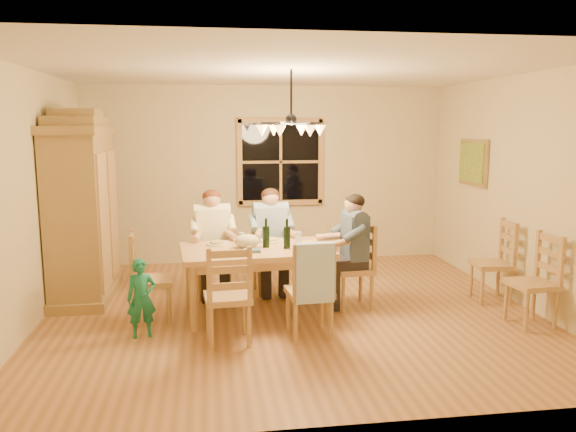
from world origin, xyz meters
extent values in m
plane|color=#996637|center=(0.00, 0.00, 0.00)|extent=(5.50, 5.50, 0.00)
cube|color=white|center=(0.00, 0.00, 2.70)|extent=(5.50, 5.00, 0.02)
cube|color=beige|center=(0.00, 2.50, 1.35)|extent=(5.50, 0.02, 2.70)
cube|color=beige|center=(-2.75, 0.00, 1.35)|extent=(0.02, 5.00, 2.70)
cube|color=beige|center=(2.75, 0.00, 1.35)|extent=(0.02, 5.00, 2.70)
cube|color=black|center=(0.20, 2.48, 1.55)|extent=(1.20, 0.03, 1.20)
cube|color=tan|center=(0.20, 2.46, 1.55)|extent=(1.30, 0.06, 1.30)
cube|color=olive|center=(2.72, 1.20, 1.60)|extent=(0.04, 0.78, 0.64)
cube|color=#1E6B2D|center=(2.69, 1.20, 1.60)|extent=(0.02, 0.68, 0.54)
cylinder|color=black|center=(0.00, 0.00, 2.44)|extent=(0.02, 0.02, 0.53)
sphere|color=black|center=(0.00, 0.00, 2.17)|extent=(0.12, 0.12, 0.12)
cylinder|color=black|center=(0.16, 0.00, 2.13)|extent=(0.34, 0.02, 0.02)
cone|color=#FFB259|center=(0.32, 0.00, 2.05)|extent=(0.13, 0.13, 0.12)
cylinder|color=black|center=(0.08, 0.14, 2.13)|extent=(0.19, 0.31, 0.02)
cone|color=#FFB259|center=(0.16, 0.28, 2.05)|extent=(0.13, 0.13, 0.12)
cylinder|color=black|center=(-0.08, 0.14, 2.13)|extent=(0.19, 0.31, 0.02)
cone|color=#FFB259|center=(-0.16, 0.28, 2.05)|extent=(0.13, 0.13, 0.12)
cylinder|color=black|center=(-0.16, 0.00, 2.13)|extent=(0.34, 0.02, 0.02)
cone|color=#FFB259|center=(-0.32, 0.00, 2.05)|extent=(0.13, 0.13, 0.12)
cylinder|color=black|center=(-0.08, -0.14, 2.13)|extent=(0.19, 0.31, 0.02)
cone|color=#FFB259|center=(-0.16, -0.28, 2.05)|extent=(0.13, 0.13, 0.12)
cylinder|color=black|center=(0.08, -0.14, 2.13)|extent=(0.19, 0.31, 0.02)
cone|color=#FFB259|center=(0.16, -0.28, 2.05)|extent=(0.13, 0.13, 0.12)
cube|color=olive|center=(-2.43, 0.88, 1.00)|extent=(0.60, 1.30, 2.00)
cube|color=olive|center=(-2.43, 0.88, 2.05)|extent=(0.66, 1.40, 0.10)
cube|color=olive|center=(-2.43, 0.88, 2.15)|extent=(0.58, 1.00, 0.12)
cube|color=olive|center=(-2.43, 0.88, 2.25)|extent=(0.52, 0.55, 0.10)
cube|color=tan|center=(-2.12, 0.55, 1.00)|extent=(0.03, 0.55, 1.60)
cube|color=tan|center=(-2.12, 1.21, 1.00)|extent=(0.03, 0.55, 1.60)
cube|color=olive|center=(-2.43, 0.88, 0.06)|extent=(0.66, 1.40, 0.12)
cube|color=#A97C4B|center=(-0.40, -0.02, 0.73)|extent=(1.72, 1.13, 0.06)
cube|color=tan|center=(-0.40, -0.02, 0.65)|extent=(1.55, 0.97, 0.10)
cylinder|color=tan|center=(-1.08, -0.48, 0.35)|extent=(0.09, 0.09, 0.70)
cylinder|color=tan|center=(0.35, -0.36, 0.35)|extent=(0.09, 0.09, 0.70)
cylinder|color=tan|center=(-1.15, 0.32, 0.35)|extent=(0.09, 0.09, 0.70)
cylinder|color=tan|center=(0.29, 0.44, 0.35)|extent=(0.09, 0.09, 0.70)
cube|color=tan|center=(-0.87, 0.72, 0.45)|extent=(0.47, 0.45, 0.06)
cube|color=tan|center=(-0.87, 0.72, 0.72)|extent=(0.38, 0.08, 0.54)
cube|color=tan|center=(-0.14, 0.78, 0.45)|extent=(0.47, 0.45, 0.06)
cube|color=tan|center=(-0.14, 0.78, 0.72)|extent=(0.38, 0.08, 0.54)
cube|color=tan|center=(-0.74, -0.82, 0.45)|extent=(0.47, 0.45, 0.06)
cube|color=tan|center=(-0.74, -0.82, 0.72)|extent=(0.38, 0.08, 0.54)
cube|color=tan|center=(0.07, -0.76, 0.45)|extent=(0.47, 0.45, 0.06)
cube|color=tan|center=(0.07, -0.76, 0.72)|extent=(0.38, 0.08, 0.54)
cube|color=tan|center=(-1.53, -0.11, 0.45)|extent=(0.45, 0.47, 0.06)
cube|color=tan|center=(-1.53, -0.11, 0.72)|extent=(0.08, 0.38, 0.54)
cube|color=tan|center=(0.74, 0.08, 0.45)|extent=(0.45, 0.47, 0.06)
cube|color=tan|center=(0.74, 0.08, 0.72)|extent=(0.08, 0.38, 0.54)
cube|color=#F7F3BF|center=(-0.87, 0.72, 0.84)|extent=(0.42, 0.25, 0.52)
cube|color=#262328|center=(-0.87, 0.72, 0.53)|extent=(0.41, 0.45, 0.14)
sphere|color=tan|center=(-0.87, 0.72, 1.22)|extent=(0.21, 0.21, 0.21)
ellipsoid|color=#592614|center=(-0.87, 0.72, 1.25)|extent=(0.22, 0.22, 0.17)
cube|color=teal|center=(-0.14, 0.78, 0.84)|extent=(0.42, 0.25, 0.52)
cube|color=#262328|center=(-0.14, 0.78, 0.53)|extent=(0.41, 0.45, 0.14)
sphere|color=tan|center=(-0.14, 0.78, 1.22)|extent=(0.21, 0.21, 0.21)
ellipsoid|color=#381E11|center=(-0.14, 0.78, 1.25)|extent=(0.22, 0.22, 0.17)
cube|color=#404F66|center=(0.74, 0.08, 0.84)|extent=(0.25, 0.42, 0.52)
cube|color=#262328|center=(0.74, 0.08, 0.53)|extent=(0.45, 0.41, 0.14)
sphere|color=tan|center=(0.74, 0.08, 1.22)|extent=(0.21, 0.21, 0.21)
ellipsoid|color=black|center=(0.74, 0.08, 1.25)|extent=(0.22, 0.22, 0.17)
cube|color=#A8C5E4|center=(0.09, -0.95, 0.70)|extent=(0.39, 0.13, 0.58)
cylinder|color=black|center=(-0.28, -0.01, 0.93)|extent=(0.08, 0.08, 0.33)
cylinder|color=black|center=(-0.06, -0.09, 0.93)|extent=(0.08, 0.08, 0.33)
cylinder|color=white|center=(-0.82, 0.22, 0.77)|extent=(0.26, 0.26, 0.02)
cylinder|color=white|center=(-0.19, 0.31, 0.77)|extent=(0.26, 0.26, 0.02)
cylinder|color=white|center=(0.24, 0.06, 0.77)|extent=(0.26, 0.26, 0.02)
cylinder|color=silver|center=(-0.54, 0.18, 0.83)|extent=(0.06, 0.06, 0.14)
cylinder|color=silver|center=(0.11, 0.14, 0.83)|extent=(0.06, 0.06, 0.14)
ellipsoid|color=#D4B18D|center=(0.13, -0.28, 0.82)|extent=(0.20, 0.20, 0.11)
cube|color=#43627C|center=(-0.46, -0.21, 0.78)|extent=(0.19, 0.15, 0.03)
ellipsoid|color=#BDB289|center=(-0.50, 0.00, 0.84)|extent=(0.28, 0.22, 0.15)
imported|color=#1B7B5E|center=(-1.59, -0.56, 0.40)|extent=(0.32, 0.25, 0.80)
cube|color=tan|center=(2.45, -0.81, 0.45)|extent=(0.45, 0.47, 0.06)
cube|color=tan|center=(2.45, -0.81, 0.72)|extent=(0.08, 0.38, 0.54)
cube|color=tan|center=(2.45, 0.06, 0.45)|extent=(0.46, 0.48, 0.06)
cube|color=tan|center=(2.45, 0.06, 0.72)|extent=(0.09, 0.38, 0.54)
camera|label=1|loc=(-0.90, -6.11, 2.11)|focal=35.00mm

